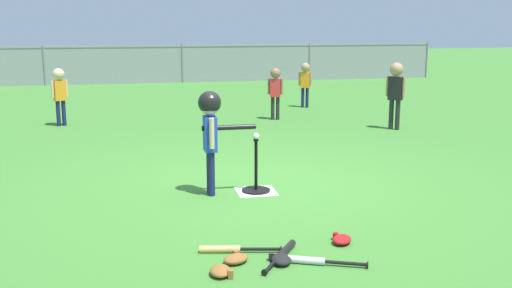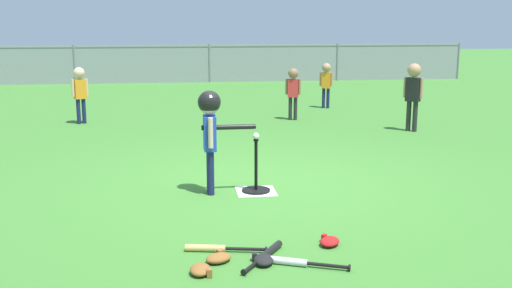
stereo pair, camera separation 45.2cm
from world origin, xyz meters
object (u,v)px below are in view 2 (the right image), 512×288
at_px(fielder_deep_center, 413,88).
at_px(glove_by_plate, 219,258).
at_px(fielder_near_right, 326,79).
at_px(fielder_deep_left, 293,87).
at_px(baseball_on_tee, 256,136).
at_px(batter_child, 210,121).
at_px(glove_near_bats, 329,241).
at_px(spare_bat_wood, 214,248).
at_px(spare_bat_black, 268,253).
at_px(batting_tee, 256,184).
at_px(glove_tossed_aside, 201,270).
at_px(fielder_near_left, 80,88).
at_px(spare_bat_silver, 295,262).
at_px(glove_outfield_drop, 263,260).

bearing_deg(fielder_deep_center, glove_by_plate, -124.99).
height_order(fielder_near_right, fielder_deep_left, fielder_deep_left).
xyz_separation_m(baseball_on_tee, batter_child, (-0.51, -0.01, 0.18)).
bearing_deg(batter_child, glove_near_bats, -61.74).
bearing_deg(batter_child, fielder_deep_left, 68.92).
height_order(fielder_deep_center, spare_bat_wood, fielder_deep_center).
relative_size(spare_bat_wood, spare_bat_black, 1.16).
bearing_deg(spare_bat_wood, spare_bat_black, -20.49).
bearing_deg(batting_tee, fielder_near_right, 69.36).
relative_size(glove_by_plate, glove_tossed_aside, 1.18).
height_order(fielder_deep_center, fielder_near_left, fielder_deep_center).
relative_size(batting_tee, spare_bat_wood, 0.88).
height_order(fielder_near_right, spare_bat_wood, fielder_near_right).
xyz_separation_m(spare_bat_silver, spare_bat_black, (-0.19, 0.22, -0.00)).
relative_size(baseball_on_tee, fielder_near_left, 0.07).
xyz_separation_m(fielder_near_left, glove_tossed_aside, (1.92, -7.06, -0.64)).
bearing_deg(batter_child, batting_tee, 0.79).
bearing_deg(baseball_on_tee, fielder_near_left, 118.38).
distance_m(spare_bat_black, glove_outfield_drop, 0.16).
bearing_deg(glove_outfield_drop, spare_bat_black, 68.55).
bearing_deg(spare_bat_black, fielder_deep_left, 77.41).
relative_size(spare_bat_silver, spare_bat_black, 1.08).
relative_size(spare_bat_black, glove_near_bats, 2.19).
distance_m(batter_child, glove_tossed_aside, 2.32).
height_order(baseball_on_tee, spare_bat_silver, baseball_on_tee).
bearing_deg(spare_bat_silver, glove_near_bats, 46.44).
bearing_deg(fielder_near_right, fielder_near_left, -164.77).
distance_m(glove_tossed_aside, glove_outfield_drop, 0.52).
xyz_separation_m(fielder_near_right, glove_near_bats, (-1.93, -7.96, -0.59)).
relative_size(batting_tee, fielder_deep_left, 0.61).
distance_m(fielder_deep_center, spare_bat_wood, 6.36).
bearing_deg(fielder_deep_center, batter_child, -137.51).
relative_size(fielder_deep_center, spare_bat_wood, 1.71).
distance_m(batter_child, fielder_deep_center, 4.97).
bearing_deg(fielder_near_left, batter_child, -66.45).
height_order(fielder_deep_center, glove_tossed_aside, fielder_deep_center).
height_order(baseball_on_tee, fielder_near_left, fielder_near_left).
height_order(batting_tee, spare_bat_black, batting_tee).
bearing_deg(spare_bat_silver, batting_tee, 91.04).
xyz_separation_m(fielder_near_right, spare_bat_silver, (-2.31, -8.35, -0.60)).
xyz_separation_m(fielder_deep_left, spare_bat_black, (-1.49, -6.69, -0.61)).
distance_m(baseball_on_tee, spare_bat_silver, 2.20).
distance_m(batting_tee, glove_near_bats, 1.77).
distance_m(fielder_near_left, spare_bat_wood, 6.96).
xyz_separation_m(spare_bat_silver, glove_by_plate, (-0.60, 0.15, 0.01)).
height_order(batter_child, fielder_near_left, batter_child).
distance_m(fielder_deep_left, glove_tossed_aside, 7.29).
xyz_separation_m(batter_child, glove_by_plate, (-0.05, -1.96, -0.79)).
height_order(fielder_near_right, fielder_deep_center, fielder_deep_center).
distance_m(baseball_on_tee, spare_bat_black, 2.00).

